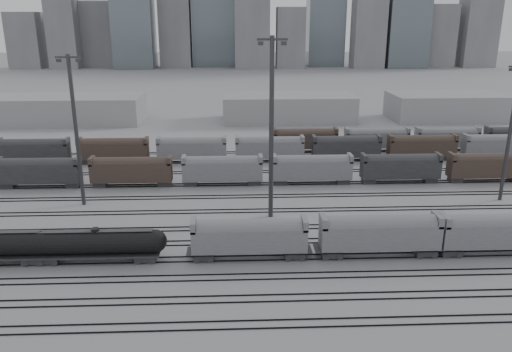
{
  "coord_description": "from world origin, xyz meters",
  "views": [
    {
      "loc": [
        -6.51,
        -58.21,
        29.87
      ],
      "look_at": [
        -2.99,
        24.48,
        4.0
      ],
      "focal_mm": 35.0,
      "sensor_mm": 36.0,
      "label": 1
    }
  ],
  "objects_px": {
    "tank_car_b": "(96,243)",
    "hopper_car_a": "(249,235)",
    "hopper_car_b": "(380,232)",
    "hopper_car_c": "(498,230)",
    "light_mast_c": "(271,125)"
  },
  "relations": [
    {
      "from": "hopper_car_c",
      "to": "light_mast_c",
      "type": "relative_size",
      "value": 0.55
    },
    {
      "from": "hopper_car_c",
      "to": "hopper_car_b",
      "type": "bearing_deg",
      "value": 180.0
    },
    {
      "from": "light_mast_c",
      "to": "tank_car_b",
      "type": "bearing_deg",
      "value": -148.08
    },
    {
      "from": "hopper_car_a",
      "to": "hopper_car_c",
      "type": "distance_m",
      "value": 32.82
    },
    {
      "from": "hopper_car_a",
      "to": "hopper_car_c",
      "type": "relative_size",
      "value": 0.97
    },
    {
      "from": "tank_car_b",
      "to": "hopper_car_b",
      "type": "bearing_deg",
      "value": 0.0
    },
    {
      "from": "hopper_car_c",
      "to": "hopper_car_a",
      "type": "bearing_deg",
      "value": 180.0
    },
    {
      "from": "tank_car_b",
      "to": "hopper_car_b",
      "type": "xyz_separation_m",
      "value": [
        36.69,
        0.0,
        0.9
      ]
    },
    {
      "from": "light_mast_c",
      "to": "hopper_car_a",
      "type": "bearing_deg",
      "value": -104.69
    },
    {
      "from": "tank_car_b",
      "to": "hopper_car_a",
      "type": "distance_m",
      "value": 19.63
    },
    {
      "from": "tank_car_b",
      "to": "hopper_car_a",
      "type": "height_order",
      "value": "hopper_car_a"
    },
    {
      "from": "hopper_car_a",
      "to": "hopper_car_b",
      "type": "height_order",
      "value": "hopper_car_b"
    },
    {
      "from": "hopper_car_b",
      "to": "light_mast_c",
      "type": "bearing_deg",
      "value": 132.22
    },
    {
      "from": "hopper_car_b",
      "to": "hopper_car_c",
      "type": "height_order",
      "value": "hopper_car_b"
    },
    {
      "from": "hopper_car_b",
      "to": "light_mast_c",
      "type": "relative_size",
      "value": 0.56
    }
  ]
}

